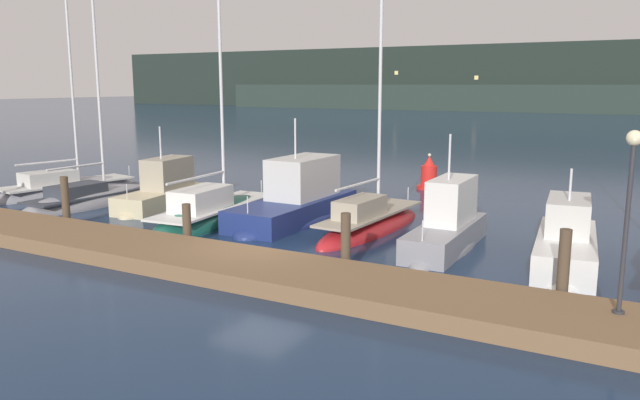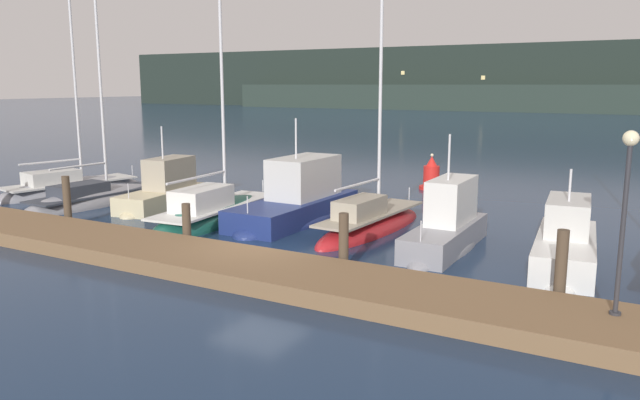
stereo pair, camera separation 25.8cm
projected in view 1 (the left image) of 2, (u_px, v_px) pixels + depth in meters
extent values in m
plane|color=#192D4C|center=(260.00, 259.00, 19.01)|extent=(400.00, 400.00, 0.00)
cube|color=brown|center=(228.00, 264.00, 17.59)|extent=(36.81, 2.80, 0.45)
cylinder|color=#4C3D2D|center=(66.00, 202.00, 22.99)|extent=(0.28, 0.28, 1.91)
cylinder|color=#4C3D2D|center=(187.00, 225.00, 20.30)|extent=(0.28, 0.28, 1.42)
cylinder|color=#4C3D2D|center=(346.00, 243.00, 17.53)|extent=(0.28, 0.28, 1.70)
cylinder|color=#4C3D2D|center=(564.00, 268.00, 14.77)|extent=(0.28, 0.28, 1.89)
ellipsoid|color=gray|center=(68.00, 194.00, 30.24)|extent=(3.65, 7.78, 1.54)
cube|color=silver|center=(67.00, 183.00, 30.14)|extent=(3.07, 6.54, 0.08)
cube|color=silver|center=(49.00, 178.00, 29.40)|extent=(1.78, 2.61, 0.62)
cylinder|color=silver|center=(72.00, 84.00, 29.73)|extent=(0.12, 0.12, 9.43)
cylinder|color=silver|center=(47.00, 162.00, 29.26)|extent=(0.67, 2.97, 0.09)
cylinder|color=silver|center=(129.00, 170.00, 32.69)|extent=(0.04, 0.04, 0.50)
ellipsoid|color=gray|center=(95.00, 204.00, 27.67)|extent=(2.29, 7.51, 1.48)
cube|color=#333842|center=(94.00, 194.00, 27.58)|extent=(1.92, 6.31, 0.08)
cube|color=#333842|center=(77.00, 190.00, 26.77)|extent=(1.31, 2.42, 0.51)
cylinder|color=silver|center=(99.00, 94.00, 27.29)|extent=(0.12, 0.12, 8.67)
cylinder|color=silver|center=(76.00, 166.00, 26.64)|extent=(0.18, 2.85, 0.09)
cylinder|color=silver|center=(151.00, 178.00, 30.43)|extent=(0.04, 0.04, 0.50)
ellipsoid|color=beige|center=(162.00, 208.00, 26.85)|extent=(2.48, 5.55, 1.01)
cube|color=beige|center=(161.00, 199.00, 26.78)|extent=(2.27, 5.00, 0.78)
cube|color=#A39984|center=(168.00, 173.00, 27.08)|extent=(1.51, 2.50, 1.33)
cube|color=black|center=(181.00, 165.00, 28.03)|extent=(1.08, 0.40, 0.59)
cylinder|color=silver|center=(160.00, 143.00, 26.44)|extent=(0.07, 0.07, 1.38)
cylinder|color=silver|center=(127.00, 191.00, 24.59)|extent=(0.04, 0.04, 0.60)
ellipsoid|color=#195647|center=(216.00, 221.00, 24.26)|extent=(2.75, 7.96, 1.61)
cube|color=silver|center=(216.00, 206.00, 24.16)|extent=(2.31, 6.69, 0.08)
cube|color=silver|center=(201.00, 199.00, 23.23)|extent=(1.48, 2.59, 0.81)
cylinder|color=silver|center=(221.00, 76.00, 23.81)|extent=(0.12, 0.12, 9.94)
cylinder|color=silver|center=(197.00, 177.00, 22.89)|extent=(0.37, 3.55, 0.09)
cylinder|color=silver|center=(261.00, 186.00, 27.33)|extent=(0.04, 0.04, 0.50)
ellipsoid|color=navy|center=(294.00, 221.00, 24.28)|extent=(2.48, 7.25, 1.32)
cube|color=navy|center=(294.00, 210.00, 24.20)|extent=(2.28, 6.52, 0.84)
cube|color=silver|center=(303.00, 177.00, 24.60)|extent=(1.68, 3.19, 1.58)
cube|color=black|center=(321.00, 167.00, 25.80)|extent=(1.47, 0.30, 0.70)
cylinder|color=silver|center=(295.00, 139.00, 23.82)|extent=(0.07, 0.07, 1.54)
cylinder|color=silver|center=(248.00, 205.00, 21.46)|extent=(0.04, 0.04, 0.60)
ellipsoid|color=red|center=(371.00, 230.00, 22.70)|extent=(2.09, 7.17, 1.12)
cube|color=#A39984|center=(371.00, 213.00, 22.59)|extent=(1.75, 6.03, 0.08)
cube|color=#A39984|center=(360.00, 207.00, 21.81)|extent=(1.14, 2.32, 0.66)
cylinder|color=silver|center=(380.00, 99.00, 22.32)|extent=(0.12, 0.12, 8.14)
cylinder|color=silver|center=(358.00, 184.00, 21.55)|extent=(0.26, 3.10, 0.09)
cylinder|color=silver|center=(408.00, 193.00, 25.26)|extent=(0.04, 0.04, 0.50)
ellipsoid|color=gray|center=(445.00, 249.00, 20.12)|extent=(1.66, 5.63, 0.99)
cube|color=gray|center=(446.00, 237.00, 20.05)|extent=(1.53, 5.06, 0.79)
cube|color=silver|center=(452.00, 200.00, 20.33)|extent=(1.11, 2.48, 1.45)
cube|color=black|center=(461.00, 188.00, 21.27)|extent=(0.95, 0.29, 0.64)
cylinder|color=silver|center=(450.00, 157.00, 19.68)|extent=(0.07, 0.07, 1.46)
cylinder|color=silver|center=(422.00, 231.00, 17.88)|extent=(0.04, 0.04, 0.60)
ellipsoid|color=white|center=(565.00, 265.00, 18.33)|extent=(2.38, 5.97, 0.97)
cube|color=white|center=(566.00, 251.00, 18.25)|extent=(2.17, 5.38, 0.88)
cube|color=silver|center=(568.00, 215.00, 18.60)|extent=(1.46, 2.67, 1.03)
cube|color=black|center=(570.00, 203.00, 19.63)|extent=(1.07, 0.33, 0.46)
cylinder|color=silver|center=(571.00, 185.00, 18.00)|extent=(0.07, 0.07, 0.94)
cylinder|color=silver|center=(565.00, 246.00, 15.90)|extent=(0.04, 0.04, 0.60)
cylinder|color=red|center=(429.00, 187.00, 31.66)|extent=(1.21, 1.21, 0.16)
cylinder|color=red|center=(429.00, 176.00, 31.55)|extent=(0.81, 0.81, 1.02)
cone|color=red|center=(429.00, 161.00, 31.42)|extent=(0.56, 0.56, 0.50)
sphere|color=#F9EAB7|center=(430.00, 155.00, 31.36)|extent=(0.16, 0.16, 0.16)
cylinder|color=#2D2D33|center=(618.00, 312.00, 13.23)|extent=(0.24, 0.24, 0.06)
cylinder|color=#2D2D33|center=(626.00, 230.00, 12.90)|extent=(0.10, 0.10, 3.52)
sphere|color=#F9EAB7|center=(635.00, 138.00, 12.55)|extent=(0.32, 0.32, 0.32)
cube|color=#1E2823|center=(609.00, 77.00, 122.77)|extent=(240.00, 16.00, 13.28)
cube|color=#26332C|center=(558.00, 98.00, 118.57)|extent=(144.00, 10.00, 5.18)
cube|color=#F4DB8C|center=(476.00, 78.00, 127.29)|extent=(0.80, 0.10, 0.80)
cube|color=#F4DB8C|center=(396.00, 73.00, 135.41)|extent=(0.80, 0.10, 0.80)
cube|color=#F4DB8C|center=(412.00, 94.00, 134.50)|extent=(0.80, 0.10, 0.80)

